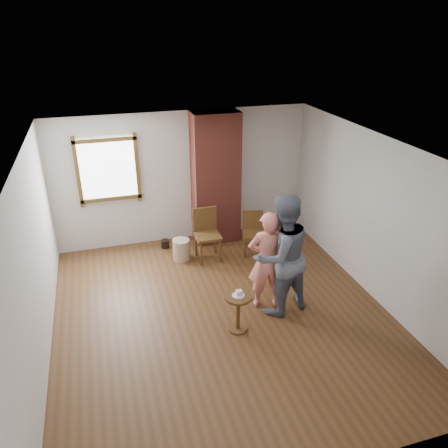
% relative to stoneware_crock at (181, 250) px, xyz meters
% --- Properties ---
extents(ground, '(5.50, 5.50, 0.00)m').
position_rel_stoneware_crock_xyz_m(ground, '(0.26, -1.85, -0.20)').
color(ground, brown).
rests_on(ground, ground).
extents(room_shell, '(5.04, 5.52, 2.62)m').
position_rel_stoneware_crock_xyz_m(room_shell, '(0.20, -1.25, 1.60)').
color(room_shell, silver).
rests_on(room_shell, ground).
extents(brick_chimney, '(0.90, 0.50, 2.60)m').
position_rel_stoneware_crock_xyz_m(brick_chimney, '(0.86, 0.65, 1.10)').
color(brick_chimney, '#9D4338').
rests_on(brick_chimney, ground).
extents(stoneware_crock, '(0.34, 0.34, 0.41)m').
position_rel_stoneware_crock_xyz_m(stoneware_crock, '(0.00, 0.00, 0.00)').
color(stoneware_crock, tan).
rests_on(stoneware_crock, ground).
extents(dark_pot, '(0.20, 0.20, 0.16)m').
position_rel_stoneware_crock_xyz_m(dark_pot, '(-0.22, 0.55, -0.12)').
color(dark_pot, black).
rests_on(dark_pot, ground).
extents(dining_chair_left, '(0.45, 0.45, 0.97)m').
position_rel_stoneware_crock_xyz_m(dining_chair_left, '(0.48, -0.04, 0.34)').
color(dining_chair_left, brown).
rests_on(dining_chair_left, ground).
extents(dining_chair_right, '(0.48, 0.48, 0.84)m').
position_rel_stoneware_crock_xyz_m(dining_chair_right, '(1.38, -0.11, 0.26)').
color(dining_chair_right, brown).
rests_on(dining_chair_right, ground).
extents(side_table, '(0.40, 0.40, 0.60)m').
position_rel_stoneware_crock_xyz_m(side_table, '(0.38, -2.25, 0.20)').
color(side_table, brown).
rests_on(side_table, ground).
extents(cake_plate, '(0.18, 0.18, 0.01)m').
position_rel_stoneware_crock_xyz_m(cake_plate, '(0.38, -2.25, 0.40)').
color(cake_plate, white).
rests_on(cake_plate, side_table).
extents(cake_slice, '(0.08, 0.07, 0.06)m').
position_rel_stoneware_crock_xyz_m(cake_slice, '(0.39, -2.25, 0.43)').
color(cake_slice, silver).
rests_on(cake_slice, cake_plate).
extents(man, '(1.08, 0.93, 1.93)m').
position_rel_stoneware_crock_xyz_m(man, '(1.14, -1.96, 0.76)').
color(man, '#131B34').
rests_on(man, ground).
extents(person_pink, '(0.66, 0.51, 1.62)m').
position_rel_stoneware_crock_xyz_m(person_pink, '(0.99, -1.80, 0.61)').
color(person_pink, '#E27E71').
rests_on(person_pink, ground).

